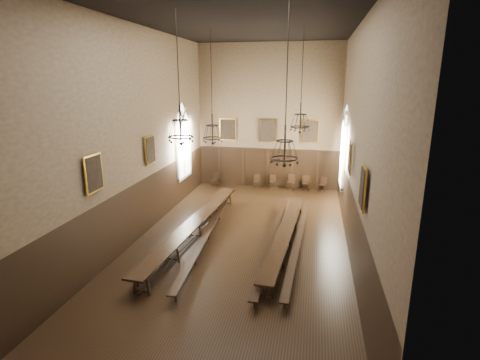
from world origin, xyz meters
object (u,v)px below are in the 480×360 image
(bench_left_outer, at_px, (185,232))
(chandelier_front_right, at_px, (285,149))
(chair_3, at_px, (257,184))
(chandelier_back_left, at_px, (212,132))
(chair_0, at_px, (215,182))
(chandelier_front_left, at_px, (180,129))
(table_right, at_px, (285,238))
(bench_right_outer, at_px, (298,243))
(bench_left_inner, at_px, (209,233))
(chair_5, at_px, (291,185))
(chair_6, at_px, (306,186))
(chair_4, at_px, (273,185))
(bench_right_inner, at_px, (273,240))
(table_left, at_px, (195,229))
(chandelier_back_right, at_px, (300,121))
(chair_7, at_px, (322,187))

(bench_left_outer, xyz_separation_m, chandelier_front_right, (4.52, -2.97, 4.42))
(chair_3, relative_size, chandelier_back_left, 0.17)
(chair_0, height_order, chandelier_front_left, chandelier_front_left)
(table_right, height_order, bench_right_outer, table_right)
(bench_left_inner, relative_size, chair_5, 10.25)
(chair_5, xyz_separation_m, chandelier_front_right, (0.43, -11.49, 4.37))
(table_right, distance_m, chandelier_back_left, 5.94)
(chair_6, bearing_deg, bench_left_inner, -117.40)
(chair_3, distance_m, chandelier_front_left, 11.83)
(chair_4, relative_size, chair_6, 0.92)
(bench_right_inner, bearing_deg, table_left, 177.83)
(bench_left_outer, relative_size, bench_right_inner, 0.92)
(chair_3, distance_m, chandelier_front_right, 12.64)
(table_right, relative_size, chair_4, 10.15)
(chair_6, relative_size, chandelier_back_left, 0.19)
(table_right, xyz_separation_m, bench_left_outer, (-4.41, -0.06, -0.09))
(chair_5, height_order, chair_6, chair_5)
(table_right, height_order, chandelier_front_right, chandelier_front_right)
(table_right, bearing_deg, chandelier_back_right, 82.25)
(bench_right_inner, height_order, chair_4, chair_4)
(bench_left_outer, height_order, chandelier_front_right, chandelier_front_right)
(bench_right_outer, bearing_deg, chair_7, 82.83)
(chair_7, distance_m, chandelier_front_right, 12.49)
(table_left, distance_m, table_right, 3.95)
(bench_right_inner, distance_m, chandelier_front_right, 5.31)
(table_right, bearing_deg, bench_left_outer, -179.24)
(bench_left_inner, xyz_separation_m, chandelier_front_left, (-0.28, -2.20, 4.80))
(table_left, height_order, chair_0, chair_0)
(chair_7, xyz_separation_m, chandelier_front_left, (-5.25, -10.78, 4.83))
(chandelier_back_right, bearing_deg, chair_3, 115.26)
(bench_left_inner, distance_m, chandelier_front_right, 6.33)
(table_left, relative_size, table_right, 1.15)
(chandelier_back_left, bearing_deg, chair_3, 79.43)
(chair_7, xyz_separation_m, chandelier_back_right, (-1.31, -6.09, 4.74))
(chandelier_back_right, height_order, chandelier_front_left, same)
(bench_left_outer, bearing_deg, chandelier_back_right, 28.04)
(bench_left_outer, bearing_deg, chair_0, 95.94)
(chair_5, bearing_deg, chandelier_back_right, -71.94)
(table_right, xyz_separation_m, chair_7, (1.65, 8.56, -0.08))
(chandelier_front_right, bearing_deg, chandelier_back_right, 87.61)
(bench_left_outer, distance_m, chair_4, 9.05)
(chandelier_front_left, xyz_separation_m, chandelier_front_right, (3.71, -0.81, -0.42))
(table_left, distance_m, chair_7, 10.21)
(chair_0, bearing_deg, chandelier_back_left, -71.32)
(bench_left_outer, distance_m, bench_right_inner, 3.92)
(table_left, relative_size, chair_3, 12.22)
(chair_4, bearing_deg, chandelier_back_left, -118.89)
(chandelier_back_right, bearing_deg, table_left, -150.24)
(bench_right_outer, xyz_separation_m, chandelier_front_right, (-0.44, -2.84, 4.41))
(bench_left_inner, distance_m, chandelier_front_left, 5.29)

